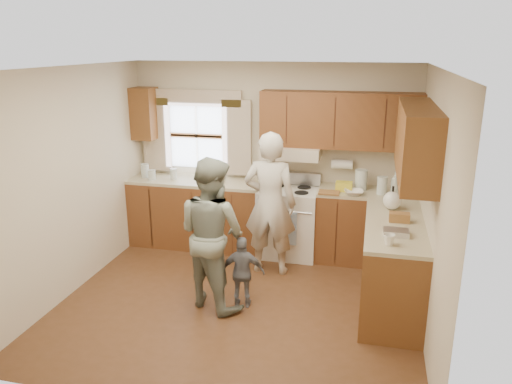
% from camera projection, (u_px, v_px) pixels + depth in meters
% --- Properties ---
extents(room, '(3.80, 3.80, 3.80)m').
position_uv_depth(room, '(238.00, 193.00, 5.12)').
color(room, '#4F2F18').
rests_on(room, ground).
extents(kitchen_fixtures, '(3.80, 2.25, 2.15)m').
position_uv_depth(kitchen_fixtures, '(309.00, 204.00, 6.10)').
color(kitchen_fixtures, '#3F1D0D').
rests_on(kitchen_fixtures, ground).
extents(stove, '(0.76, 0.67, 1.07)m').
position_uv_depth(stove, '(289.00, 221.00, 6.61)').
color(stove, silver).
rests_on(stove, ground).
extents(woman_left, '(0.64, 0.42, 1.75)m').
position_uv_depth(woman_left, '(270.00, 204.00, 5.98)').
color(woman_left, beige).
rests_on(woman_left, ground).
extents(woman_right, '(0.99, 0.91, 1.63)m').
position_uv_depth(woman_right, '(212.00, 233.00, 5.22)').
color(woman_right, '#1F382C').
rests_on(woman_right, ground).
extents(child, '(0.49, 0.27, 0.79)m').
position_uv_depth(child, '(243.00, 272.00, 5.28)').
color(child, slate).
rests_on(child, ground).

